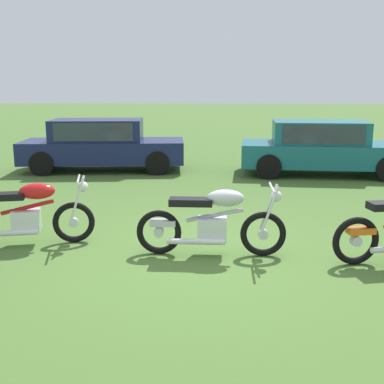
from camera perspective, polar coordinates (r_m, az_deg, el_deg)
The scene contains 5 objects.
ground_plane at distance 7.03m, azimuth 1.77°, elevation -7.13°, with size 120.00×120.00×0.00m, color #476B2D.
motorcycle_red at distance 7.65m, azimuth -18.78°, elevation -2.44°, with size 2.01×0.81×1.02m.
motorcycle_silver at distance 6.82m, azimuth 2.42°, elevation -3.52°, with size 2.10×0.64×1.02m.
car_navy at distance 13.94m, azimuth -10.58°, elevation 5.74°, with size 4.57×2.08×1.43m.
car_teal at distance 13.50m, azimuth 14.89°, elevation 5.33°, with size 4.47×2.17×1.43m.
Camera 1 is at (0.02, -6.63, 2.34)m, focal length 45.69 mm.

